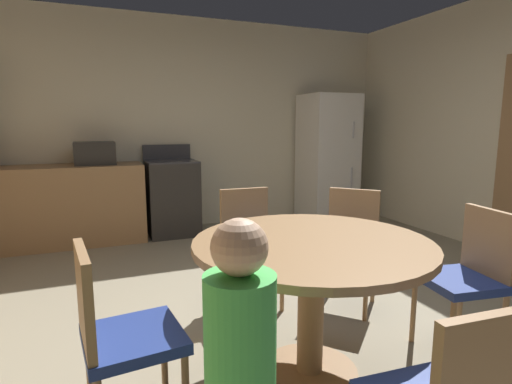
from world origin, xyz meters
TOP-DOWN VIEW (x-y plane):
  - ground_plane at (0.00, 0.00)m, footprint 14.00×14.00m
  - wall_back at (0.00, 3.08)m, footprint 5.89×0.12m
  - kitchen_counter at (-1.64, 2.68)m, footprint 2.01×0.60m
  - oven_range at (-0.28, 2.69)m, footprint 0.60×0.60m
  - refrigerator at (1.90, 2.63)m, footprint 0.68×0.68m
  - microwave at (-1.14, 2.68)m, footprint 0.44×0.32m
  - dining_table at (-0.13, -0.51)m, footprint 1.25×1.25m
  - chair_northeast at (0.59, 0.17)m, footprint 0.57×0.57m
  - chair_west at (-1.11, -0.62)m, footprint 0.44×0.44m
  - chair_east at (0.85, -0.66)m, footprint 0.45×0.45m
  - chair_north at (-0.10, 0.48)m, footprint 0.41×0.41m
  - person_child at (-0.78, -1.24)m, footprint 0.31×0.31m

SIDE VIEW (x-z plane):
  - ground_plane at x=0.00m, z-range 0.00..0.00m
  - kitchen_counter at x=-1.64m, z-range 0.00..0.90m
  - oven_range at x=-0.28m, z-range -0.08..1.02m
  - chair_northeast at x=0.59m, z-range 0.07..0.94m
  - chair_west at x=-1.11m, z-range 0.07..0.94m
  - chair_east at x=0.85m, z-range 0.07..0.94m
  - chair_north at x=-0.10m, z-range 0.07..0.94m
  - person_child at x=-0.78m, z-range 0.03..1.12m
  - dining_table at x=-0.13m, z-range 0.23..0.99m
  - refrigerator at x=1.90m, z-range 0.00..1.76m
  - microwave at x=-1.14m, z-range 0.90..1.16m
  - wall_back at x=0.00m, z-range 0.00..2.70m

